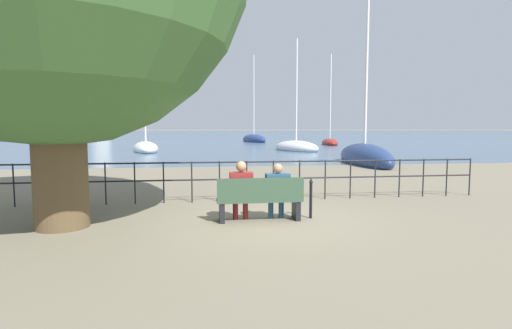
{
  "coord_description": "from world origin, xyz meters",
  "views": [
    {
      "loc": [
        -1.2,
        -7.96,
        1.89
      ],
      "look_at": [
        0.0,
        0.5,
        1.11
      ],
      "focal_mm": 28.0,
      "sensor_mm": 36.0,
      "label": 1
    }
  ],
  "objects": [
    {
      "name": "sailboat_2",
      "position": [
        13.52,
        35.87,
        0.31
      ],
      "size": [
        2.43,
        5.62,
        10.45
      ],
      "rotation": [
        0.0,
        0.0,
        -0.15
      ],
      "color": "maroon",
      "rests_on": "ground_plane"
    },
    {
      "name": "seated_person_left",
      "position": [
        -0.38,
        0.01,
        0.68
      ],
      "size": [
        0.46,
        0.35,
        1.23
      ],
      "color": "maroon",
      "rests_on": "ground_plane"
    },
    {
      "name": "sailboat_0",
      "position": [
        -5.52,
        25.34,
        0.27
      ],
      "size": [
        3.14,
        6.97,
        8.41
      ],
      "rotation": [
        0.0,
        0.0,
        0.19
      ],
      "color": "white",
      "rests_on": "ground_plane"
    },
    {
      "name": "harbor_lighthouse",
      "position": [
        -23.39,
        86.47,
        8.45
      ],
      "size": [
        4.56,
        4.56,
        18.17
      ],
      "color": "silver",
      "rests_on": "ground_plane"
    },
    {
      "name": "seated_person_right",
      "position": [
        0.38,
        0.01,
        0.65
      ],
      "size": [
        0.49,
        0.35,
        1.17
      ],
      "color": "navy",
      "rests_on": "ground_plane"
    },
    {
      "name": "promenade_railing",
      "position": [
        -0.0,
        2.21,
        0.69
      ],
      "size": [
        12.68,
        0.04,
        1.05
      ],
      "color": "black",
      "rests_on": "ground_plane"
    },
    {
      "name": "closed_umbrella",
      "position": [
        1.1,
        0.05,
        0.48
      ],
      "size": [
        0.09,
        0.09,
        0.86
      ],
      "color": "black",
      "rests_on": "ground_plane"
    },
    {
      "name": "sailboat_1",
      "position": [
        -16.02,
        33.77,
        0.32
      ],
      "size": [
        4.14,
        7.32,
        11.81
      ],
      "rotation": [
        0.0,
        0.0,
        0.33
      ],
      "color": "silver",
      "rests_on": "ground_plane"
    },
    {
      "name": "sailboat_5",
      "position": [
        7.44,
        12.04,
        0.35
      ],
      "size": [
        2.23,
        6.97,
        9.25
      ],
      "rotation": [
        0.0,
        0.0,
        -0.08
      ],
      "color": "navy",
      "rests_on": "ground_plane"
    },
    {
      "name": "park_bench",
      "position": [
        0.0,
        -0.06,
        0.43
      ],
      "size": [
        1.74,
        0.45,
        0.9
      ],
      "color": "#334C38",
      "rests_on": "ground_plane"
    },
    {
      "name": "ground_plane",
      "position": [
        0.0,
        0.0,
        0.0
      ],
      "size": [
        1000.0,
        1000.0,
        0.0
      ],
      "primitive_type": "plane",
      "color": "#7A705B"
    },
    {
      "name": "harbor_water",
      "position": [
        0.0,
        161.63,
        0.0
      ],
      "size": [
        600.0,
        300.0,
        0.01
      ],
      "color": "#47607A",
      "rests_on": "ground_plane"
    },
    {
      "name": "sailboat_3",
      "position": [
        6.83,
        24.65,
        0.3
      ],
      "size": [
        4.0,
        5.82,
        9.57
      ],
      "rotation": [
        0.0,
        0.0,
        0.38
      ],
      "color": "silver",
      "rests_on": "ground_plane"
    },
    {
      "name": "sailboat_4",
      "position": [
        6.19,
        46.15,
        0.37
      ],
      "size": [
        3.54,
        6.96,
        12.12
      ],
      "rotation": [
        0.0,
        0.0,
        0.26
      ],
      "color": "navy",
      "rests_on": "ground_plane"
    }
  ]
}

